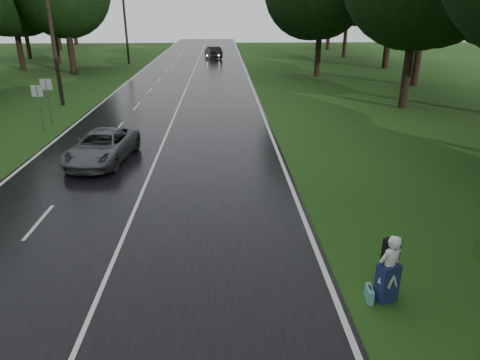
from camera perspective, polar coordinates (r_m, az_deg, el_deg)
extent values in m
plane|color=#224715|center=(13.26, -15.84, -9.19)|extent=(160.00, 160.00, 0.00)
cube|color=black|center=(31.89, -8.06, 9.61)|extent=(12.00, 140.00, 0.04)
cube|color=silver|center=(31.89, -8.06, 9.66)|extent=(0.12, 140.00, 0.01)
imported|color=#57595D|center=(20.79, -17.67, 4.23)|extent=(2.87, 5.18, 1.37)
imported|color=black|center=(62.56, -3.54, 16.43)|extent=(2.64, 5.00, 1.57)
imported|color=silver|center=(11.04, 19.04, -10.97)|extent=(0.75, 0.62, 1.77)
cube|color=#162149|center=(11.25, 18.80, -12.65)|extent=(0.58, 0.48, 0.99)
cube|color=black|center=(11.07, 19.30, -8.56)|extent=(0.45, 0.34, 0.57)
cube|color=teal|center=(11.31, 16.64, -14.15)|extent=(0.19, 0.49, 0.34)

